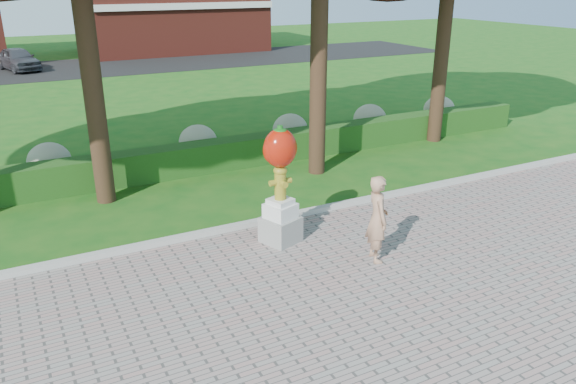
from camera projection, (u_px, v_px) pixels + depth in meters
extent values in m
plane|color=#145114|center=(301.00, 300.00, 9.28)|extent=(100.00, 100.00, 0.00)
cube|color=#ADADA5|center=(232.00, 228.00, 11.74)|extent=(40.00, 0.18, 0.15)
cube|color=#204313|center=(175.00, 161.00, 14.93)|extent=(24.00, 0.70, 0.80)
ellipsoid|color=tan|center=(49.00, 162.00, 14.42)|extent=(1.10, 1.10, 0.99)
ellipsoid|color=tan|center=(198.00, 142.00, 16.14)|extent=(1.10, 1.10, 0.99)
ellipsoid|color=tan|center=(290.00, 130.00, 17.43)|extent=(1.10, 1.10, 0.99)
ellipsoid|color=tan|center=(370.00, 119.00, 18.72)|extent=(1.10, 1.10, 0.99)
ellipsoid|color=tan|center=(439.00, 110.00, 20.01)|extent=(1.10, 1.10, 0.99)
cube|color=black|center=(69.00, 69.00, 32.46)|extent=(50.00, 8.00, 0.02)
cube|color=maroon|center=(170.00, 4.00, 39.73)|extent=(12.00, 8.00, 6.40)
cylinder|color=black|center=(91.00, 70.00, 12.28)|extent=(0.44, 0.44, 6.16)
cylinder|color=black|center=(319.00, 35.00, 14.03)|extent=(0.44, 0.44, 7.28)
cylinder|color=black|center=(442.00, 48.00, 17.26)|extent=(0.44, 0.44, 5.88)
cube|color=gray|center=(281.00, 229.00, 11.16)|extent=(0.83, 0.83, 0.52)
cube|color=silver|center=(280.00, 211.00, 11.01)|extent=(0.67, 0.67, 0.29)
cube|color=silver|center=(280.00, 201.00, 10.94)|extent=(0.53, 0.53, 0.10)
cylinder|color=olive|center=(280.00, 185.00, 10.82)|extent=(0.23, 0.23, 0.58)
ellipsoid|color=olive|center=(280.00, 171.00, 10.71)|extent=(0.27, 0.27, 0.19)
cylinder|color=olive|center=(273.00, 183.00, 10.72)|extent=(0.12, 0.11, 0.11)
cylinder|color=olive|center=(288.00, 180.00, 10.86)|extent=(0.12, 0.11, 0.11)
cylinder|color=olive|center=(284.00, 184.00, 10.66)|extent=(0.12, 0.12, 0.12)
cylinder|color=olive|center=(280.00, 166.00, 10.68)|extent=(0.08, 0.08, 0.05)
ellipsoid|color=#A91A09|center=(280.00, 148.00, 10.55)|extent=(0.65, 0.58, 0.75)
ellipsoid|color=#A91A09|center=(271.00, 150.00, 10.48)|extent=(0.32, 0.32, 0.48)
ellipsoid|color=#A91A09|center=(289.00, 148.00, 10.64)|extent=(0.32, 0.32, 0.48)
cylinder|color=#166217|center=(280.00, 129.00, 10.42)|extent=(0.10, 0.10, 0.12)
ellipsoid|color=#166217|center=(280.00, 130.00, 10.43)|extent=(0.25, 0.25, 0.08)
imported|color=tan|center=(377.00, 219.00, 10.24)|extent=(0.55, 0.69, 1.65)
imported|color=#3E3F46|center=(18.00, 59.00, 31.58)|extent=(2.47, 4.02, 1.28)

